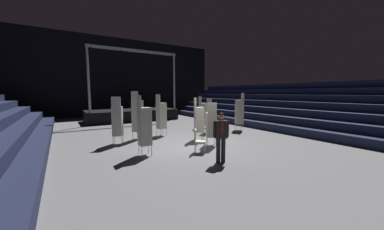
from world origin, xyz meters
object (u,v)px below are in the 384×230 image
Objects in this scene: man_with_tie at (221,135)px; chair_stack_mid_right at (203,112)px; chair_stack_mid_left at (239,112)px; chair_stack_front_right at (138,115)px; chair_stack_mid_centre at (144,126)px; chair_stack_rear_left at (199,119)px; chair_stack_aisle_left at (211,124)px; chair_stack_rear_centre at (161,115)px; chair_stack_rear_right at (209,118)px; loose_chair_near_man at (198,140)px; chair_stack_front_left at (117,121)px; chair_stack_aisle_right at (209,111)px; stage_riser at (132,114)px.

man_with_tie is 7.26m from chair_stack_mid_right.
man_with_tie is 0.72× the size of chair_stack_mid_left.
man_with_tie is 5.26m from chair_stack_front_right.
chair_stack_mid_centre is at bearing -42.51° from chair_stack_mid_right.
chair_stack_mid_right is 3.78m from chair_stack_rear_left.
chair_stack_front_right is at bearing 155.56° from chair_stack_aisle_left.
chair_stack_mid_centre is at bearing -41.41° from chair_stack_rear_centre.
chair_stack_rear_right is at bearing -103.49° from man_with_tie.
chair_stack_mid_centre reaches higher than chair_stack_aisle_left.
loose_chair_near_man is (-2.95, -3.21, -0.37)m from chair_stack_rear_right.
chair_stack_rear_left is at bearing 19.73° from chair_stack_front_right.
man_with_tie is 5.16m from chair_stack_front_left.
chair_stack_front_right is 3.90m from chair_stack_aisle_left.
chair_stack_mid_right is at bearing 149.31° from chair_stack_rear_right.
chair_stack_aisle_left is at bearing -11.93° from chair_stack_front_left.
chair_stack_mid_centre and chair_stack_rear_centre have the same top height.
chair_stack_front_left is 3.91m from chair_stack_rear_left.
chair_stack_aisle_left is at bearing 9.91° from chair_stack_rear_centre.
chair_stack_front_right is 1.07× the size of chair_stack_rear_centre.
chair_stack_rear_centre is (2.51, 0.70, 0.04)m from chair_stack_front_left.
chair_stack_mid_centre is (-5.56, -4.09, 0.08)m from chair_stack_mid_right.
chair_stack_front_right is at bearing 63.19° from chair_stack_aisle_right.
chair_stack_aisle_left is at bearing -100.00° from man_with_tie.
chair_stack_front_left is 1.04× the size of chair_stack_mid_right.
chair_stack_aisle_left is at bearing 15.13° from chair_stack_rear_left.
stage_riser reaches higher than chair_stack_front_left.
chair_stack_rear_centre is 5.55m from chair_stack_aisle_right.
chair_stack_rear_left is at bearing -26.77° from chair_stack_mid_right.
chair_stack_front_left is at bearing -103.47° from loose_chair_near_man.
chair_stack_mid_right is at bearing 39.40° from chair_stack_front_left.
chair_stack_mid_left is at bearing 56.12° from chair_stack_aisle_left.
man_with_tie is at bearing -92.10° from chair_stack_aisle_left.
chair_stack_rear_left is at bearing 90.11° from chair_stack_aisle_right.
chair_stack_rear_left is 0.93× the size of chair_stack_rear_centre.
chair_stack_front_right is 4.27m from chair_stack_rear_right.
chair_stack_aisle_left is (1.03, -3.22, -0.17)m from chair_stack_rear_centre.
man_with_tie is 0.70× the size of chair_stack_front_right.
loose_chair_near_man is (-5.15, -6.18, -0.45)m from chair_stack_aisle_right.
chair_stack_mid_left reaches higher than chair_stack_aisle_left.
stage_riser reaches higher than loose_chair_near_man.
man_with_tie is (-0.68, -12.75, 0.41)m from stage_riser.
chair_stack_aisle_left is at bearing -19.26° from chair_stack_mid_right.
chair_stack_front_left is 0.93× the size of chair_stack_mid_left.
man_with_tie is at bearing -9.13° from chair_stack_rear_centre.
man_with_tie is 0.81× the size of chair_stack_rear_left.
chair_stack_aisle_left is (-1.82, -2.56, 0.08)m from chair_stack_rear_right.
chair_stack_rear_left is (-3.72, -0.90, -0.13)m from chair_stack_mid_left.
chair_stack_front_left is 2.35× the size of loose_chair_near_man.
stage_riser is at bearing -144.20° from chair_stack_mid_right.
chair_stack_mid_right is 2.01m from chair_stack_aisle_right.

